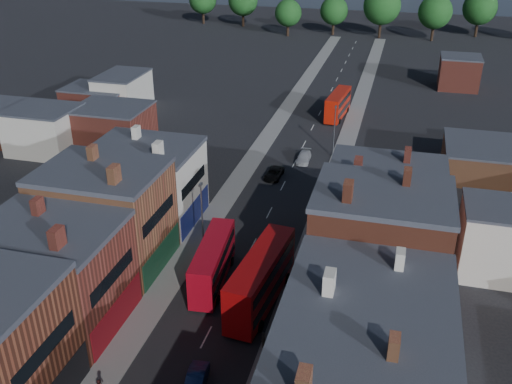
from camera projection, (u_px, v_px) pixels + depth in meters
The scene contains 11 objects.
pavement_west at pixel (242, 175), 81.90m from camera, with size 3.00×200.00×0.12m, color gray.
pavement_east at pixel (332, 185), 78.92m from camera, with size 3.00×200.00×0.12m, color gray.
lamp_post_2 at pixel (202, 212), 62.24m from camera, with size 0.25×0.70×8.12m.
lamp_post_3 at pixel (334, 128), 85.77m from camera, with size 0.25×0.70×8.12m.
bus_0 at pixel (213, 262), 57.44m from camera, with size 3.41×10.79×4.58m.
bus_1 at pixel (261, 278), 54.26m from camera, with size 4.08×12.57×5.33m.
bus_2 at pixel (338, 104), 103.21m from camera, with size 3.44×10.77×4.57m.
car_1 at pixel (196, 381), 45.40m from camera, with size 1.46×4.18×1.38m, color #122150.
car_2 at pixel (274, 173), 80.83m from camera, with size 2.15×4.65×1.29m, color black.
car_3 at pixel (304, 157), 85.99m from camera, with size 1.89×4.65×1.35m, color beige.
ped_3 at pixel (263, 340), 49.44m from camera, with size 0.94×0.43×1.60m, color #58534C.
Camera 1 is at (14.52, -21.30, 34.59)m, focal length 40.00 mm.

